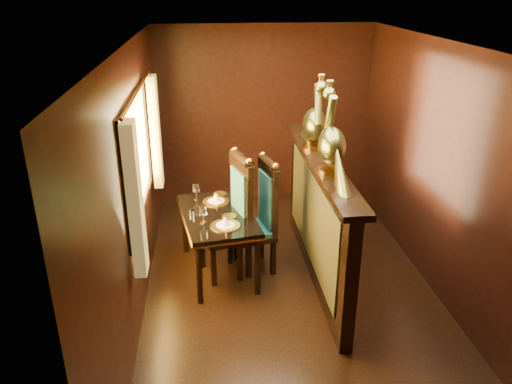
% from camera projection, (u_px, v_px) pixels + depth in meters
% --- Properties ---
extents(ground, '(5.00, 5.00, 0.00)m').
position_uv_depth(ground, '(290.00, 291.00, 5.25)').
color(ground, black).
rests_on(ground, ground).
extents(room_shell, '(3.04, 5.04, 2.52)m').
position_uv_depth(room_shell, '(286.00, 147.00, 4.64)').
color(room_shell, black).
rests_on(room_shell, ground).
extents(partition, '(0.26, 2.70, 1.36)m').
position_uv_depth(partition, '(317.00, 216.00, 5.28)').
color(partition, black).
rests_on(partition, ground).
extents(dining_table, '(0.92, 1.32, 0.92)m').
position_uv_depth(dining_table, '(217.00, 219.00, 5.36)').
color(dining_table, black).
rests_on(dining_table, ground).
extents(chair_left, '(0.62, 0.64, 1.38)m').
position_uv_depth(chair_left, '(235.00, 212.00, 5.36)').
color(chair_left, black).
rests_on(chair_left, ground).
extents(chair_right, '(0.57, 0.59, 1.31)m').
position_uv_depth(chair_right, '(262.00, 212.00, 5.44)').
color(chair_right, black).
rests_on(chair_right, ground).
extents(peacock_left, '(0.26, 0.69, 0.83)m').
position_uv_depth(peacock_left, '(333.00, 129.00, 4.50)').
color(peacock_left, '#1B5336').
rests_on(peacock_left, partition).
extents(peacock_right, '(0.26, 0.69, 0.82)m').
position_uv_depth(peacock_right, '(315.00, 110.00, 5.18)').
color(peacock_right, '#1B5336').
rests_on(peacock_right, partition).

